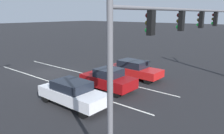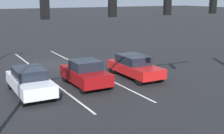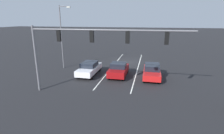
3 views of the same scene
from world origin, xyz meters
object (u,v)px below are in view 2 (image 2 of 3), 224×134
at_px(car_maroon_midlane_front, 85,73).
at_px(car_red_leftlane_front, 135,66).
at_px(car_white_rightlane_front, 30,81).
at_px(traffic_signal_gantry, 102,17).

height_order(car_maroon_midlane_front, car_red_leftlane_front, car_maroon_midlane_front).
bearing_deg(car_maroon_midlane_front, car_red_leftlane_front, -176.13).
height_order(car_red_leftlane_front, car_white_rightlane_front, car_white_rightlane_front).
xyz_separation_m(car_white_rightlane_front, traffic_signal_gantry, (-1.85, 5.58, 3.93)).
xyz_separation_m(car_maroon_midlane_front, car_white_rightlane_front, (3.57, 0.18, 0.00)).
distance_m(car_maroon_midlane_front, car_red_leftlane_front, 3.86).
distance_m(car_maroon_midlane_front, car_white_rightlane_front, 3.57).
bearing_deg(car_red_leftlane_front, car_maroon_midlane_front, 3.87).
bearing_deg(car_red_leftlane_front, car_white_rightlane_front, 3.42).
distance_m(car_maroon_midlane_front, traffic_signal_gantry, 7.19).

